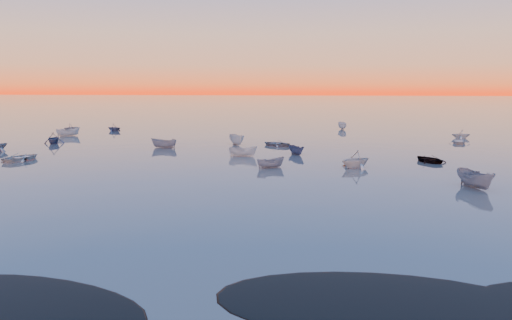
# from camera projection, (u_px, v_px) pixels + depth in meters

# --- Properties ---
(ground) EXTENTS (600.00, 600.00, 0.00)m
(ground) POSITION_uv_depth(u_px,v_px,m) (289.00, 121.00, 119.10)
(ground) COLOR #6B6159
(ground) RESTS_ON ground
(mud_lobes) EXTENTS (140.00, 6.00, 0.07)m
(mud_lobes) POSITION_uv_depth(u_px,v_px,m) (144.00, 301.00, 19.99)
(mud_lobes) COLOR black
(mud_lobes) RESTS_ON ground
(moored_fleet) EXTENTS (124.00, 58.00, 1.20)m
(moored_fleet) POSITION_uv_depth(u_px,v_px,m) (271.00, 144.00, 72.98)
(moored_fleet) COLOR silver
(moored_fleet) RESTS_ON ground
(boat_near_center) EXTENTS (1.56, 3.57, 1.23)m
(boat_near_center) POSITION_uv_depth(u_px,v_px,m) (243.00, 156.00, 60.90)
(boat_near_center) COLOR silver
(boat_near_center) RESTS_ON ground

